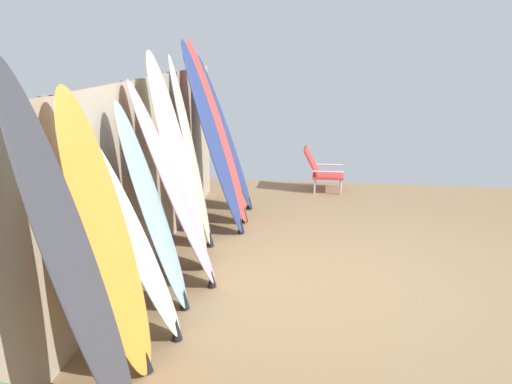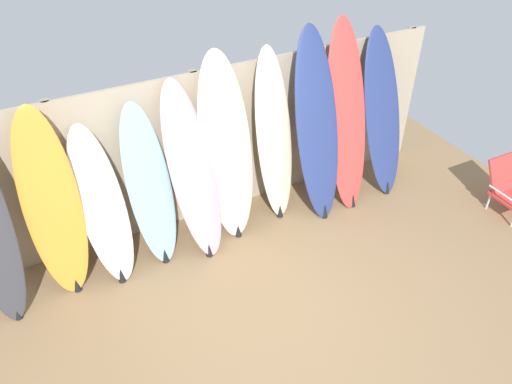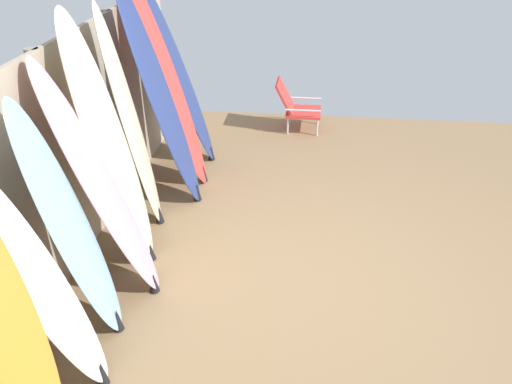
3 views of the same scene
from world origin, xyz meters
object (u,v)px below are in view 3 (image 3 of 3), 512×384
surfboard_pink_4 (100,185)px  surfboard_cream_6 (130,122)px  surfboard_navy_7 (160,97)px  surfboard_navy_9 (180,76)px  beach_chair (295,105)px  surfboard_white_2 (39,280)px  surfboard_cream_5 (109,146)px  surfboard_skyblue_3 (70,227)px  surfboard_red_8 (169,83)px

surfboard_pink_4 → surfboard_cream_6: (1.02, 0.10, 0.08)m
surfboard_navy_7 → surfboard_navy_9: bearing=3.0°
beach_chair → surfboard_white_2: bearing=-174.7°
surfboard_cream_5 → surfboard_skyblue_3: bearing=-178.4°
surfboard_cream_6 → surfboard_navy_9: bearing=-3.6°
surfboard_cream_5 → surfboard_navy_7: size_ratio=0.96×
surfboard_pink_4 → surfboard_cream_5: size_ratio=0.89×
surfboard_white_2 → surfboard_skyblue_3: (0.50, 0.01, 0.06)m
surfboard_skyblue_3 → beach_chair: 4.23m
surfboard_white_2 → surfboard_navy_9: size_ratio=0.80×
surfboard_red_8 → surfboard_white_2: bearing=179.2°
surfboard_white_2 → surfboard_cream_6: 1.98m
surfboard_red_8 → beach_chair: surfboard_red_8 is taller
surfboard_skyblue_3 → surfboard_navy_9: bearing=-0.7°
surfboard_cream_6 → surfboard_navy_9: size_ratio=1.02×
surfboard_cream_5 → surfboard_navy_7: bearing=-6.0°
surfboard_cream_6 → surfboard_navy_7: size_ratio=0.93×
surfboard_white_2 → surfboard_cream_6: (1.97, 0.07, 0.21)m
surfboard_white_2 → surfboard_red_8: surfboard_red_8 is taller
surfboard_cream_5 → surfboard_navy_9: bearing=-1.7°
surfboard_cream_6 → beach_chair: bearing=-26.9°
surfboard_cream_6 → surfboard_navy_7: surfboard_navy_7 is taller
surfboard_cream_5 → surfboard_pink_4: bearing=-170.8°
surfboard_skyblue_3 → surfboard_cream_6: size_ratio=0.85×
surfboard_cream_5 → surfboard_cream_6: 0.60m
surfboard_pink_4 → surfboard_cream_6: size_ratio=0.92×
surfboard_cream_5 → surfboard_navy_9: (2.04, -0.06, -0.05)m
surfboard_red_8 → beach_chair: 2.16m
surfboard_white_2 → surfboard_cream_5: surfboard_cream_5 is taller
surfboard_navy_7 → beach_chair: 2.48m
surfboard_skyblue_3 → surfboard_navy_9: (2.92, -0.04, 0.14)m
surfboard_red_8 → surfboard_navy_9: surfboard_red_8 is taller
surfboard_pink_4 → surfboard_cream_5: surfboard_cream_5 is taller
beach_chair → surfboard_navy_7: bearing=171.4°
surfboard_cream_5 → surfboard_cream_6: bearing=2.9°
surfboard_white_2 → surfboard_navy_7: size_ratio=0.73×
surfboard_navy_7 → surfboard_skyblue_3: bearing=177.4°
surfboard_white_2 → surfboard_pink_4: 0.96m
surfboard_navy_7 → surfboard_white_2: bearing=178.3°
surfboard_navy_9 → surfboard_white_2: bearing=179.6°
surfboard_cream_5 → surfboard_red_8: surfboard_red_8 is taller
surfboard_white_2 → surfboard_navy_9: bearing=-0.4°
surfboard_cream_5 → surfboard_red_8: (1.49, -0.08, 0.04)m
surfboard_red_8 → surfboard_navy_9: size_ratio=1.10×
surfboard_skyblue_3 → surfboard_cream_5: bearing=1.6°
surfboard_cream_6 → beach_chair: 2.93m
surfboard_white_2 → beach_chair: surfboard_white_2 is taller
surfboard_skyblue_3 → surfboard_red_8: (2.37, -0.05, 0.23)m
surfboard_navy_9 → surfboard_red_8: bearing=-178.1°
surfboard_pink_4 → surfboard_red_8: (1.91, -0.01, 0.16)m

